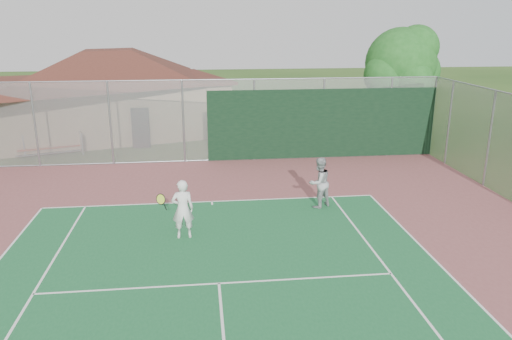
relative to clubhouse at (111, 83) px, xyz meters
The scene contains 7 objects.
back_fence 9.63m from the clubhouse, 42.61° to the right, with size 20.08×0.11×3.53m.
side_fence_right 18.56m from the clubhouse, 36.27° to the right, with size 0.08×9.00×3.50m.
clubhouse is the anchor object (origin of this frame).
bleachers 5.09m from the clubhouse, 117.94° to the right, with size 3.07×2.28×0.99m.
tree 15.04m from the clubhouse, 13.28° to the right, with size 4.07×3.86×5.68m.
player_white_front 15.05m from the clubhouse, 74.19° to the right, with size 1.05×0.67×1.68m.
player_grey_back 15.12m from the clubhouse, 56.08° to the right, with size 1.00×0.93×1.65m.
Camera 1 is at (-0.32, -3.88, 5.81)m, focal length 35.00 mm.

